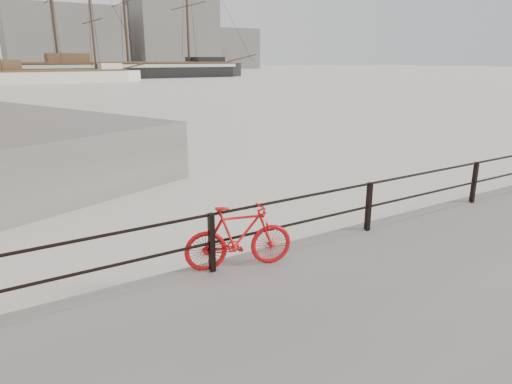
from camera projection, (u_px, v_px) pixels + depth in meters
ground at (360, 244)px, 9.48m from camera, size 400.00×400.00×0.00m
guardrail at (369, 207)px, 9.11m from camera, size 28.00×0.10×1.00m
bicycle at (239, 237)px, 7.47m from camera, size 1.80×0.77×1.08m
barque_black at (130, 78)px, 87.23m from camera, size 54.88×19.40×31.16m
schooner_mid at (52, 83)px, 71.36m from camera, size 30.31×12.88×21.66m
industrial_west at (65, 39)px, 130.98m from camera, size 32.00×18.00×18.00m
industrial_mid at (172, 32)px, 152.00m from camera, size 26.00×20.00×24.00m
industrial_east at (226, 49)px, 169.18m from camera, size 20.00×16.00×14.00m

